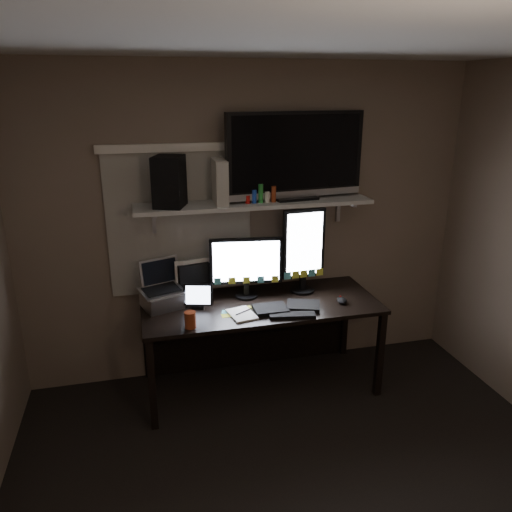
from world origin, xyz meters
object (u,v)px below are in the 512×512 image
object	(u,v)px
tv	(296,156)
speaker	(169,182)
keyboard	(287,307)
laptop	(161,286)
monitor_landscape	(246,267)
mouse	(342,300)
game_console	(220,182)
monitor_portrait	(304,250)
cup	(190,320)
tablet	(198,296)
desk	(257,317)

from	to	relation	value
tv	speaker	world-z (taller)	tv
keyboard	laptop	bearing A→B (deg)	174.36
monitor_landscape	mouse	xyz separation A→B (m)	(0.68, -0.29, -0.23)
tv	game_console	xyz separation A→B (m)	(-0.59, -0.01, -0.17)
monitor_portrait	keyboard	xyz separation A→B (m)	(-0.23, -0.31, -0.33)
cup	monitor_landscape	bearing A→B (deg)	41.25
game_console	speaker	size ratio (longest dim) A/B	0.89
tablet	game_console	bearing A→B (deg)	53.99
tv	speaker	xyz separation A→B (m)	(-0.95, -0.04, -0.15)
monitor_landscape	cup	world-z (taller)	monitor_landscape
keyboard	mouse	world-z (taller)	mouse
mouse	tv	size ratio (longest dim) A/B	0.10
desk	game_console	xyz separation A→B (m)	(-0.26, 0.07, 1.09)
mouse	monitor_landscape	bearing A→B (deg)	165.92
monitor_portrait	keyboard	size ratio (longest dim) A/B	1.37
monitor_landscape	keyboard	distance (m)	0.45
mouse	game_console	xyz separation A→B (m)	(-0.87, 0.34, 0.89)
cup	game_console	world-z (taller)	game_console
monitor_landscape	cup	distance (m)	0.68
monitor_portrait	monitor_landscape	bearing A→B (deg)	175.88
monitor_landscape	game_console	size ratio (longest dim) A/B	1.73
mouse	tablet	distance (m)	1.10
keyboard	mouse	distance (m)	0.44
laptop	mouse	bearing A→B (deg)	-29.95
speaker	keyboard	bearing A→B (deg)	-3.46
game_console	cup	bearing A→B (deg)	-121.13
tv	game_console	bearing A→B (deg)	175.14
monitor_landscape	tv	xyz separation A→B (m)	(0.40, 0.07, 0.83)
tablet	laptop	distance (m)	0.28
keyboard	tv	distance (m)	1.14
mouse	game_console	distance (m)	1.29
desk	speaker	size ratio (longest dim) A/B	4.96
laptop	cup	xyz separation A→B (m)	(0.16, -0.38, -0.12)
desk	speaker	xyz separation A→B (m)	(-0.63, 0.05, 1.11)
keyboard	speaker	bearing A→B (deg)	167.07
keyboard	tablet	bearing A→B (deg)	173.47
desk	tablet	bearing A→B (deg)	-168.95
laptop	game_console	xyz separation A→B (m)	(0.47, 0.11, 0.74)
tv	game_console	size ratio (longest dim) A/B	3.37
tablet	speaker	size ratio (longest dim) A/B	0.60
monitor_landscape	laptop	world-z (taller)	monitor_landscape
keyboard	cup	distance (m)	0.74
desk	keyboard	bearing A→B (deg)	-60.69
monitor_portrait	speaker	xyz separation A→B (m)	(-1.01, 0.03, 0.58)
desk	monitor_landscape	bearing A→B (deg)	164.02
monitor_portrait	game_console	xyz separation A→B (m)	(-0.65, 0.05, 0.56)
tv	monitor_landscape	bearing A→B (deg)	-176.94
desk	monitor_portrait	size ratio (longest dim) A/B	2.59
keyboard	cup	xyz separation A→B (m)	(-0.73, -0.12, 0.04)
tablet	tv	bearing A→B (deg)	28.68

